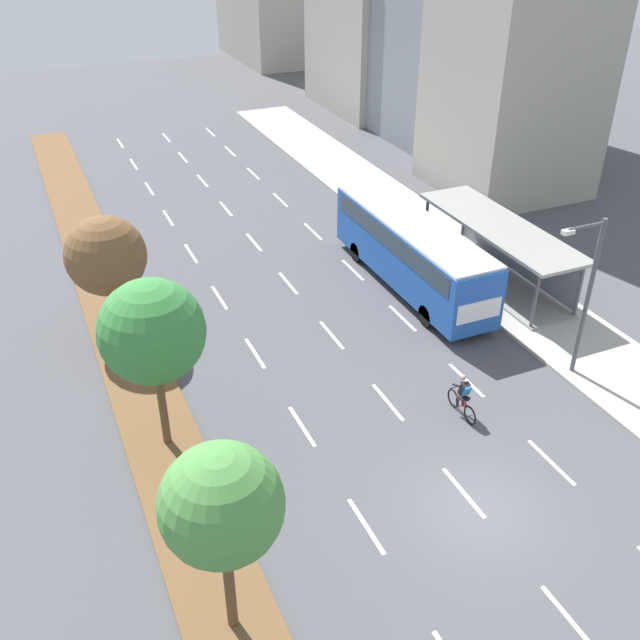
# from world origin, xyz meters

# --- Properties ---
(ground_plane) EXTENTS (140.00, 140.00, 0.00)m
(ground_plane) POSITION_xyz_m (0.00, 0.00, 0.00)
(ground_plane) COLOR #4C4C51
(median_strip) EXTENTS (2.60, 52.00, 0.12)m
(median_strip) POSITION_xyz_m (-8.30, 20.00, 0.06)
(median_strip) COLOR brown
(median_strip) RESTS_ON ground
(sidewalk_right) EXTENTS (4.50, 52.00, 0.15)m
(sidewalk_right) POSITION_xyz_m (9.25, 20.00, 0.07)
(sidewalk_right) COLOR #ADAAA3
(sidewalk_right) RESTS_ON ground
(lane_divider_left) EXTENTS (0.14, 48.46, 0.01)m
(lane_divider_left) POSITION_xyz_m (-3.50, 18.73, 0.00)
(lane_divider_left) COLOR white
(lane_divider_left) RESTS_ON ground
(lane_divider_center) EXTENTS (0.14, 48.46, 0.01)m
(lane_divider_center) POSITION_xyz_m (0.00, 18.73, 0.00)
(lane_divider_center) COLOR white
(lane_divider_center) RESTS_ON ground
(lane_divider_right) EXTENTS (0.14, 48.46, 0.01)m
(lane_divider_right) POSITION_xyz_m (3.50, 18.73, 0.00)
(lane_divider_right) COLOR white
(lane_divider_right) RESTS_ON ground
(bus_shelter) EXTENTS (2.90, 9.89, 2.86)m
(bus_shelter) POSITION_xyz_m (9.53, 12.37, 1.87)
(bus_shelter) COLOR gray
(bus_shelter) RESTS_ON sidewalk_right
(bus) EXTENTS (2.54, 11.29, 3.37)m
(bus) POSITION_xyz_m (5.25, 13.57, 2.07)
(bus) COLOR #2356B2
(bus) RESTS_ON ground
(cyclist) EXTENTS (0.46, 1.82, 1.71)m
(cyclist) POSITION_xyz_m (2.10, 4.20, 0.79)
(cyclist) COLOR black
(cyclist) RESTS_ON ground
(median_tree_nearest) EXTENTS (3.00, 3.00, 5.81)m
(median_tree_nearest) POSITION_xyz_m (-8.25, -0.84, 4.41)
(median_tree_nearest) COLOR brown
(median_tree_nearest) RESTS_ON median_strip
(median_tree_second) EXTENTS (3.44, 3.44, 6.24)m
(median_tree_second) POSITION_xyz_m (-8.14, 6.93, 4.62)
(median_tree_second) COLOR brown
(median_tree_second) RESTS_ON median_strip
(median_tree_third) EXTENTS (3.30, 3.30, 5.36)m
(median_tree_third) POSITION_xyz_m (-8.42, 14.71, 3.81)
(median_tree_third) COLOR brown
(median_tree_third) RESTS_ON median_strip
(streetlight) EXTENTS (1.91, 0.24, 6.50)m
(streetlight) POSITION_xyz_m (7.42, 4.66, 3.89)
(streetlight) COLOR #4C4C51
(streetlight) RESTS_ON sidewalk_right
(building_near_right) EXTENTS (8.22, 8.47, 19.46)m
(building_near_right) POSITION_xyz_m (17.33, 22.92, 9.73)
(building_near_right) COLOR #A39E93
(building_near_right) RESTS_ON ground
(building_far_right) EXTENTS (9.20, 11.15, 12.34)m
(building_far_right) POSITION_xyz_m (19.14, 43.36, 6.17)
(building_far_right) COLOR #A39E93
(building_far_right) RESTS_ON ground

